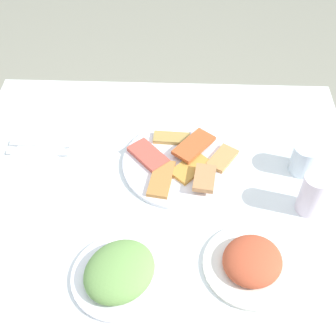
% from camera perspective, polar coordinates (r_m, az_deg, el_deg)
% --- Properties ---
extents(ground_plane, '(6.00, 6.00, 0.00)m').
position_cam_1_polar(ground_plane, '(1.89, -0.77, -16.74)').
color(ground_plane, gray).
extents(dining_table, '(1.10, 0.89, 0.75)m').
position_cam_1_polar(dining_table, '(1.32, -1.06, -4.16)').
color(dining_table, white).
rests_on(dining_table, ground_plane).
extents(pide_platter, '(0.33, 0.33, 0.04)m').
position_cam_1_polar(pide_platter, '(1.29, 1.65, 0.72)').
color(pide_platter, white).
rests_on(pide_platter, dining_table).
extents(salad_plate_greens, '(0.23, 0.23, 0.06)m').
position_cam_1_polar(salad_plate_greens, '(1.08, -6.06, -12.82)').
color(salad_plate_greens, white).
rests_on(salad_plate_greens, dining_table).
extents(salad_plate_rice, '(0.23, 0.23, 0.06)m').
position_cam_1_polar(salad_plate_rice, '(1.10, 10.43, -11.50)').
color(salad_plate_rice, white).
rests_on(salad_plate_rice, dining_table).
extents(soda_can, '(0.07, 0.07, 0.12)m').
position_cam_1_polar(soda_can, '(1.21, 17.59, -3.10)').
color(soda_can, silver).
rests_on(soda_can, dining_table).
extents(drinking_glass, '(0.08, 0.08, 0.09)m').
position_cam_1_polar(drinking_glass, '(1.31, 16.67, 1.12)').
color(drinking_glass, silver).
rests_on(drinking_glass, dining_table).
extents(paper_napkin, '(0.17, 0.17, 0.00)m').
position_cam_1_polar(paper_napkin, '(1.39, -15.78, 2.26)').
color(paper_napkin, white).
rests_on(paper_napkin, dining_table).
extents(fork, '(0.18, 0.02, 0.00)m').
position_cam_1_polar(fork, '(1.40, -15.65, 2.90)').
color(fork, silver).
rests_on(fork, paper_napkin).
extents(spoon, '(0.18, 0.02, 0.00)m').
position_cam_1_polar(spoon, '(1.38, -15.97, 1.84)').
color(spoon, silver).
rests_on(spoon, paper_napkin).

